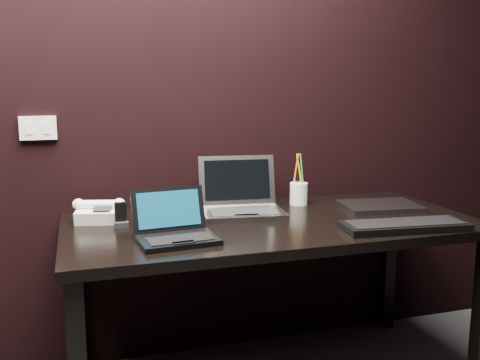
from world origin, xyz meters
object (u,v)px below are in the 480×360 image
object	(u,v)px
netbook	(175,231)
desk_phone	(100,212)
closed_laptop	(380,206)
silver_laptop	(241,203)
desk	(272,238)
pen_cup	(299,193)
mobile_phone	(121,217)
ext_keyboard	(405,226)

from	to	relation	value
netbook	desk_phone	distance (m)	0.45
closed_laptop	desk_phone	world-z (taller)	desk_phone
silver_laptop	desk_phone	world-z (taller)	silver_laptop
desk	pen_cup	size ratio (longest dim) A/B	6.94
closed_laptop	mobile_phone	bearing A→B (deg)	178.37
desk	mobile_phone	xyz separation A→B (m)	(-0.61, 0.09, 0.11)
closed_laptop	pen_cup	bearing A→B (deg)	149.00
mobile_phone	desk_phone	bearing A→B (deg)	125.60
ext_keyboard	pen_cup	size ratio (longest dim) A/B	2.09
silver_laptop	ext_keyboard	world-z (taller)	silver_laptop
desk	closed_laptop	bearing A→B (deg)	6.24
mobile_phone	pen_cup	xyz separation A→B (m)	(0.84, 0.16, 0.02)
silver_laptop	closed_laptop	size ratio (longest dim) A/B	1.04
desk	pen_cup	world-z (taller)	pen_cup
desk_phone	pen_cup	xyz separation A→B (m)	(0.92, 0.05, 0.02)
desk	mobile_phone	world-z (taller)	mobile_phone
closed_laptop	desk_phone	size ratio (longest dim) A/B	1.67
desk	ext_keyboard	size ratio (longest dim) A/B	3.33
ext_keyboard	closed_laptop	xyz separation A→B (m)	(0.10, 0.35, -0.00)
desk	mobile_phone	distance (m)	0.63
closed_laptop	pen_cup	xyz separation A→B (m)	(-0.32, 0.19, 0.05)
pen_cup	mobile_phone	bearing A→B (deg)	-169.21
ext_keyboard	closed_laptop	distance (m)	0.36
netbook	ext_keyboard	distance (m)	0.90
silver_laptop	ext_keyboard	xyz separation A→B (m)	(0.53, -0.44, -0.03)
silver_laptop	mobile_phone	distance (m)	0.53
mobile_phone	pen_cup	distance (m)	0.86
silver_laptop	pen_cup	distance (m)	0.33
netbook	desk_phone	xyz separation A→B (m)	(-0.25, 0.37, 0.00)
desk	pen_cup	distance (m)	0.37
desk_phone	ext_keyboard	bearing A→B (deg)	-23.11
netbook	silver_laptop	world-z (taller)	silver_laptop
netbook	ext_keyboard	world-z (taller)	netbook
desk_phone	desk	bearing A→B (deg)	-16.26
silver_laptop	desk_phone	size ratio (longest dim) A/B	1.73
desk	ext_keyboard	world-z (taller)	ext_keyboard
netbook	pen_cup	distance (m)	0.79
silver_laptop	closed_laptop	world-z (taller)	silver_laptop
ext_keyboard	pen_cup	xyz separation A→B (m)	(-0.22, 0.54, 0.04)
pen_cup	closed_laptop	bearing A→B (deg)	-31.00
netbook	silver_laptop	distance (m)	0.48
ext_keyboard	desk_phone	distance (m)	1.24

